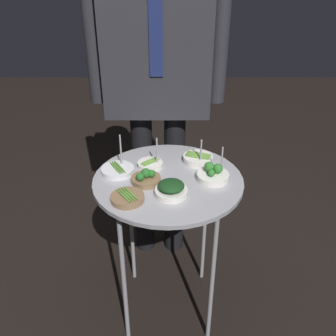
% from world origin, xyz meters
% --- Properties ---
extents(ground_plane, '(8.00, 8.00, 0.00)m').
position_xyz_m(ground_plane, '(0.00, 0.00, 0.00)').
color(ground_plane, black).
extents(serving_cart, '(0.62, 0.62, 0.76)m').
position_xyz_m(serving_cart, '(0.00, 0.00, 0.70)').
color(serving_cart, '#939399').
rests_on(serving_cart, ground_plane).
extents(bowl_broccoli_far_rim, '(0.12, 0.12, 0.06)m').
position_xyz_m(bowl_broccoli_far_rim, '(-0.09, -0.03, 0.78)').
color(bowl_broccoli_far_rim, brown).
rests_on(bowl_broccoli_far_rim, serving_cart).
extents(bowl_spinach_front_left, '(0.13, 0.13, 0.06)m').
position_xyz_m(bowl_spinach_front_left, '(0.01, -0.12, 0.79)').
color(bowl_spinach_front_left, silver).
rests_on(bowl_spinach_front_left, serving_cart).
extents(bowl_broccoli_mid_left, '(0.13, 0.13, 0.14)m').
position_xyz_m(bowl_broccoli_mid_left, '(0.18, -0.01, 0.78)').
color(bowl_broccoli_mid_left, silver).
rests_on(bowl_broccoli_mid_left, serving_cart).
extents(bowl_asparagus_mid_right, '(0.13, 0.13, 0.12)m').
position_xyz_m(bowl_asparagus_mid_right, '(0.13, 0.14, 0.78)').
color(bowl_asparagus_mid_right, silver).
rests_on(bowl_asparagus_mid_right, serving_cart).
extents(bowl_asparagus_back_left, '(0.11, 0.11, 0.14)m').
position_xyz_m(bowl_asparagus_back_left, '(-0.08, 0.10, 0.77)').
color(bowl_asparagus_back_left, silver).
rests_on(bowl_asparagus_back_left, serving_cart).
extents(bowl_asparagus_back_right, '(0.14, 0.14, 0.16)m').
position_xyz_m(bowl_asparagus_back_right, '(-0.21, 0.05, 0.77)').
color(bowl_asparagus_back_right, silver).
rests_on(bowl_asparagus_back_right, serving_cart).
extents(bowl_asparagus_center, '(0.13, 0.13, 0.03)m').
position_xyz_m(bowl_asparagus_center, '(-0.15, -0.16, 0.77)').
color(bowl_asparagus_center, brown).
rests_on(bowl_asparagus_center, serving_cart).
extents(waiter_figure, '(0.66, 0.25, 1.78)m').
position_xyz_m(waiter_figure, '(-0.05, 0.45, 1.13)').
color(waiter_figure, black).
rests_on(waiter_figure, ground_plane).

